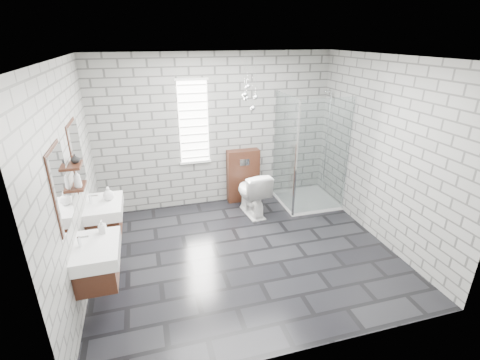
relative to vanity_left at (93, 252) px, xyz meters
name	(u,v)px	position (x,y,z in m)	size (l,w,h in m)	color
floor	(245,253)	(1.91, 0.61, -0.77)	(4.20, 3.60, 0.02)	black
ceiling	(246,56)	(1.91, 0.61, 1.95)	(4.20, 3.60, 0.02)	white
wall_back	(216,132)	(1.91, 2.42, 0.59)	(4.20, 0.02, 2.70)	gray
wall_front	(306,237)	(1.91, -1.20, 0.59)	(4.20, 0.02, 2.70)	gray
wall_left	(72,183)	(-0.20, 0.61, 0.59)	(0.02, 3.60, 2.70)	gray
wall_right	(383,152)	(4.02, 0.61, 0.59)	(0.02, 3.60, 2.70)	gray
vanity_left	(93,252)	(0.00, 0.00, 0.00)	(0.47, 0.70, 1.57)	#442215
vanity_right	(101,209)	(0.00, 1.06, 0.00)	(0.47, 0.70, 1.57)	#442215
shelf_lower	(79,186)	(-0.12, 0.56, 0.56)	(0.14, 0.30, 0.03)	#442215
shelf_upper	(75,165)	(-0.12, 0.56, 0.82)	(0.14, 0.30, 0.03)	#442215
window	(194,122)	(1.51, 2.39, 0.79)	(0.56, 0.05, 1.48)	white
cistern_panel	(243,176)	(2.37, 2.31, -0.26)	(0.60, 0.20, 1.00)	#442215
flush_plate	(245,162)	(2.37, 2.20, 0.04)	(0.18, 0.01, 0.12)	silver
shower_enclosure	(306,180)	(3.41, 1.79, -0.25)	(1.00, 1.00, 2.03)	white
pendant_cluster	(249,96)	(2.38, 1.98, 1.26)	(0.30, 0.23, 0.91)	silver
toilet	(252,193)	(2.37, 1.74, -0.36)	(0.45, 0.78, 0.80)	white
soap_bottle_a	(102,227)	(0.10, 0.23, 0.17)	(0.07, 0.07, 0.16)	#B2B2B2
soap_bottle_b	(108,193)	(0.11, 1.13, 0.19)	(0.15, 0.15, 0.19)	#B2B2B2
soap_bottle_c	(77,179)	(-0.11, 0.49, 0.69)	(0.08, 0.08, 0.21)	#B2B2B2
vase	(75,159)	(-0.11, 0.59, 0.89)	(0.10, 0.10, 0.10)	#B2B2B2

